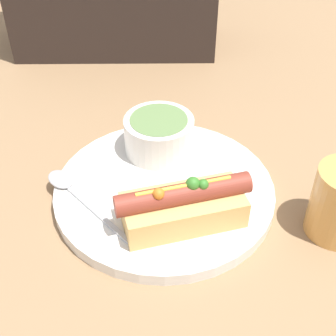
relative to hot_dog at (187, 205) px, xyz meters
The scene contains 5 objects.
ground_plane 0.08m from the hot_dog, 109.92° to the left, with size 4.00×4.00×0.00m, color #93704C.
dinner_plate 0.07m from the hot_dog, 109.92° to the left, with size 0.29×0.29×0.02m.
hot_dog is the anchor object (origin of this frame).
soup_bowl 0.14m from the hot_dog, 101.77° to the left, with size 0.10×0.10×0.05m.
spoon 0.15m from the hot_dog, 158.95° to the left, with size 0.13×0.14×0.01m.
Camera 1 is at (-0.00, -0.45, 0.43)m, focal length 50.00 mm.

